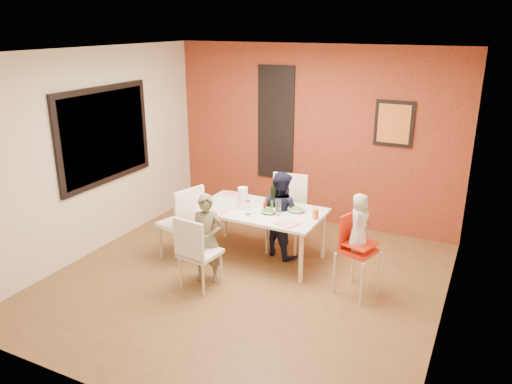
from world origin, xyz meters
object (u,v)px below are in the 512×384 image
at_px(chair_left, 184,220).
at_px(wine_bottle, 273,198).
at_px(child_near, 207,238).
at_px(child_far, 281,214).
at_px(high_chair, 356,247).
at_px(paper_towel_roll, 243,198).
at_px(chair_near, 195,250).
at_px(dining_table, 259,214).
at_px(chair_far, 287,208).
at_px(toddler, 359,222).

relative_size(chair_left, wine_bottle, 3.27).
xyz_separation_m(child_near, wine_bottle, (0.46, 0.89, 0.29)).
bearing_deg(child_far, high_chair, 175.60).
bearing_deg(paper_towel_roll, chair_near, -95.63).
relative_size(dining_table, child_far, 1.42).
bearing_deg(child_far, dining_table, 62.78).
distance_m(chair_far, paper_towel_roll, 0.71).
xyz_separation_m(dining_table, wine_bottle, (0.16, 0.06, 0.22)).
bearing_deg(child_near, wine_bottle, 46.38).
bearing_deg(chair_far, high_chair, -40.25).
bearing_deg(toddler, wine_bottle, 73.41).
bearing_deg(chair_far, child_far, -94.28).
relative_size(dining_table, chair_far, 1.60).
distance_m(dining_table, chair_left, 0.98).
bearing_deg(wine_bottle, dining_table, -158.52).
bearing_deg(wine_bottle, chair_near, -112.63).
relative_size(toddler, wine_bottle, 2.12).
bearing_deg(chair_far, child_near, -118.22).
height_order(dining_table, toddler, toddler).
relative_size(child_far, toddler, 1.78).
distance_m(child_near, child_far, 1.15).
bearing_deg(chair_near, chair_left, -40.37).
xyz_separation_m(child_near, child_far, (0.51, 1.02, 0.04)).
xyz_separation_m(chair_near, toddler, (1.70, 0.73, 0.39)).
height_order(high_chair, paper_towel_roll, paper_towel_roll).
xyz_separation_m(child_far, wine_bottle, (-0.05, -0.14, 0.26)).
bearing_deg(child_far, toddler, 175.43).
height_order(chair_near, paper_towel_roll, paper_towel_roll).
relative_size(chair_far, child_far, 0.89).
bearing_deg(chair_left, chair_far, 148.28).
bearing_deg(child_far, chair_far, -67.71).
distance_m(chair_near, paper_towel_roll, 1.05).
bearing_deg(child_near, chair_left, 132.30).
relative_size(dining_table, high_chair, 1.75).
bearing_deg(chair_near, child_far, -105.96).
relative_size(child_near, child_far, 0.94).
relative_size(chair_near, paper_towel_roll, 3.14).
distance_m(chair_near, toddler, 1.89).
relative_size(wine_bottle, paper_towel_roll, 1.08).
bearing_deg(dining_table, chair_far, 65.70).
relative_size(chair_near, chair_far, 0.87).
relative_size(chair_left, child_far, 0.87).
relative_size(chair_near, chair_left, 0.89).
height_order(chair_left, wine_bottle, chair_left).
xyz_separation_m(chair_left, child_far, (1.06, 0.69, 0.02)).
distance_m(chair_far, high_chair, 1.40).
relative_size(high_chair, child_near, 0.87).
relative_size(chair_left, child_near, 0.93).
distance_m(child_far, toddler, 1.33).
bearing_deg(chair_far, paper_towel_roll, -135.23).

